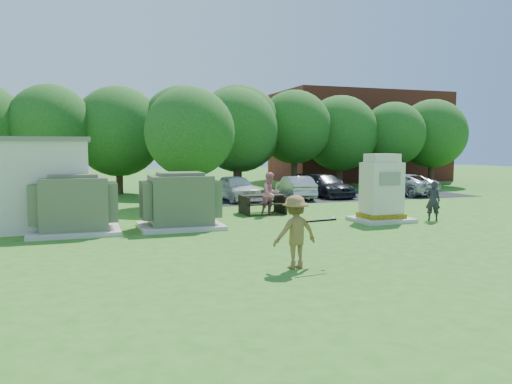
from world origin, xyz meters
name	(u,v)px	position (x,y,z in m)	size (l,w,h in m)	color
ground	(299,245)	(0.00, 0.00, 0.00)	(120.00, 120.00, 0.00)	#2D6619
brick_building	(359,137)	(18.00, 27.00, 4.00)	(15.00, 8.00, 8.00)	maroon
parking_strip	(314,197)	(7.00, 13.50, 0.01)	(20.00, 6.00, 0.01)	#232326
transformer_left	(74,206)	(-6.50, 4.50, 0.97)	(3.00, 2.40, 2.07)	beige
transformer_right	(180,202)	(-2.80, 4.50, 0.97)	(3.00, 2.40, 2.07)	beige
generator_cabinet	(382,192)	(5.18, 3.48, 1.20)	(2.25, 1.84, 2.74)	beige
picnic_table	(262,202)	(1.44, 7.29, 0.54)	(2.01, 1.51, 0.86)	black
batter	(295,232)	(-1.27, -2.66, 0.90)	(1.17, 0.67, 1.80)	brown
person_by_generator	(433,201)	(7.31, 3.00, 0.81)	(0.59, 0.39, 1.62)	black
person_at_picnic	(271,194)	(1.61, 6.69, 0.96)	(0.93, 0.72, 1.91)	#D26F82
car_white	(236,188)	(1.99, 13.24, 0.72)	(1.70, 4.24, 1.44)	white
car_silver_a	(295,187)	(5.55, 13.01, 0.67)	(1.42, 4.07, 1.34)	#AAAAAF
car_dark	(325,186)	(7.75, 13.52, 0.68)	(1.91, 4.70, 1.36)	black
car_silver_b	(400,184)	(12.86, 13.14, 0.67)	(2.22, 4.81, 1.34)	silver
batting_equipment	(319,220)	(-0.67, -2.76, 1.18)	(1.14, 0.47, 0.10)	black
tree_row	(210,130)	(1.75, 18.50, 4.15)	(41.30, 13.30, 7.30)	#47301E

